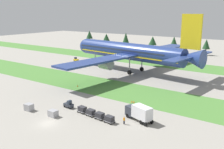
{
  "coord_description": "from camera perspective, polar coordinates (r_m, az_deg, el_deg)",
  "views": [
    {
      "loc": [
        41.12,
        -34.05,
        23.54
      ],
      "look_at": [
        -4.94,
        31.14,
        4.0
      ],
      "focal_mm": 41.27,
      "sensor_mm": 36.0,
      "label": 1
    }
  ],
  "objects": [
    {
      "name": "ground_plane",
      "position": [
        58.34,
        -14.06,
        -10.48
      ],
      "size": [
        400.0,
        400.0,
        0.0
      ],
      "primitive_type": "plane",
      "color": "gray"
    },
    {
      "name": "grass_strip_near",
      "position": [
        79.23,
        2.22,
        -3.54
      ],
      "size": [
        320.0,
        17.36,
        0.01
      ],
      "primitive_type": "cube",
      "color": "#4C8438",
      "rests_on": "ground"
    },
    {
      "name": "grass_strip_far",
      "position": [
        119.98,
        14.5,
        2.0
      ],
      "size": [
        320.0,
        17.36,
        0.01
      ],
      "primitive_type": "cube",
      "color": "#4C8438",
      "rests_on": "ground"
    },
    {
      "name": "airliner",
      "position": [
        102.21,
        4.27,
        5.09
      ],
      "size": [
        58.33,
        72.23,
        22.86
      ],
      "rotation": [
        0.0,
        0.0,
        1.45
      ],
      "color": "navy",
      "rests_on": "ground"
    },
    {
      "name": "baggage_tug",
      "position": [
        65.97,
        -9.57,
        -6.6
      ],
      "size": [
        2.72,
        1.56,
        1.97
      ],
      "rotation": [
        0.0,
        0.0,
        1.47
      ],
      "color": "#2D333D",
      "rests_on": "ground"
    },
    {
      "name": "cargo_dolly_lead",
      "position": [
        62.34,
        -6.61,
        -7.62
      ],
      "size": [
        2.34,
        1.72,
        1.55
      ],
      "rotation": [
        0.0,
        0.0,
        1.47
      ],
      "color": "#A3A3A8",
      "rests_on": "ground"
    },
    {
      "name": "cargo_dolly_second",
      "position": [
        60.36,
        -4.73,
        -8.3
      ],
      "size": [
        2.34,
        1.72,
        1.55
      ],
      "rotation": [
        0.0,
        0.0,
        1.47
      ],
      "color": "#A3A3A8",
      "rests_on": "ground"
    },
    {
      "name": "cargo_dolly_third",
      "position": [
        58.46,
        -2.73,
        -9.03
      ],
      "size": [
        2.34,
        1.72,
        1.55
      ],
      "rotation": [
        0.0,
        0.0,
        1.47
      ],
      "color": "#A3A3A8",
      "rests_on": "ground"
    },
    {
      "name": "cargo_dolly_fourth",
      "position": [
        56.64,
        -0.58,
        -9.78
      ],
      "size": [
        2.34,
        1.72,
        1.55
      ],
      "rotation": [
        0.0,
        0.0,
        1.47
      ],
      "color": "#A3A3A8",
      "rests_on": "ground"
    },
    {
      "name": "catering_truck",
      "position": [
        57.72,
        6.02,
        -8.29
      ],
      "size": [
        7.33,
        4.31,
        3.58
      ],
      "rotation": [
        0.0,
        0.0,
        1.26
      ],
      "color": "#2D333D",
      "rests_on": "ground"
    },
    {
      "name": "pushback_tractor",
      "position": [
        126.95,
        -7.98,
        3.31
      ],
      "size": [
        2.74,
        1.61,
        1.97
      ],
      "rotation": [
        0.0,
        0.0,
        4.59
      ],
      "color": "yellow",
      "rests_on": "ground"
    },
    {
      "name": "ground_crew_marshaller",
      "position": [
        56.01,
        2.7,
        -10.05
      ],
      "size": [
        0.54,
        0.36,
        1.74
      ],
      "rotation": [
        0.0,
        0.0,
        2.81
      ],
      "color": "black",
      "rests_on": "ground"
    },
    {
      "name": "uld_container_0",
      "position": [
        66.53,
        -17.93,
        -6.89
      ],
      "size": [
        2.1,
        1.73,
        1.69
      ],
      "primitive_type": "cube",
      "rotation": [
        0.0,
        0.0,
        0.07
      ],
      "color": "#A3A3A8",
      "rests_on": "ground"
    },
    {
      "name": "uld_container_1",
      "position": [
        61.35,
        -12.93,
        -8.4
      ],
      "size": [
        2.01,
        1.61,
        1.54
      ],
      "primitive_type": "cube",
      "rotation": [
        0.0,
        0.0,
        0.01
      ],
      "color": "#A3A3A8",
      "rests_on": "ground"
    },
    {
      "name": "taxiway_marker_0",
      "position": [
        69.1,
        4.41,
        -5.97
      ],
      "size": [
        0.44,
        0.44,
        0.54
      ],
      "primitive_type": "cone",
      "color": "orange",
      "rests_on": "ground"
    },
    {
      "name": "taxiway_marker_1",
      "position": [
        68.93,
        4.88,
        -6.02
      ],
      "size": [
        0.44,
        0.44,
        0.55
      ],
      "primitive_type": "cone",
      "color": "orange",
      "rests_on": "ground"
    },
    {
      "name": "taxiway_marker_2",
      "position": [
        83.77,
        -7.66,
        -2.49
      ],
      "size": [
        0.44,
        0.44,
        0.55
      ],
      "primitive_type": "cone",
      "color": "orange",
      "rests_on": "ground"
    }
  ]
}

